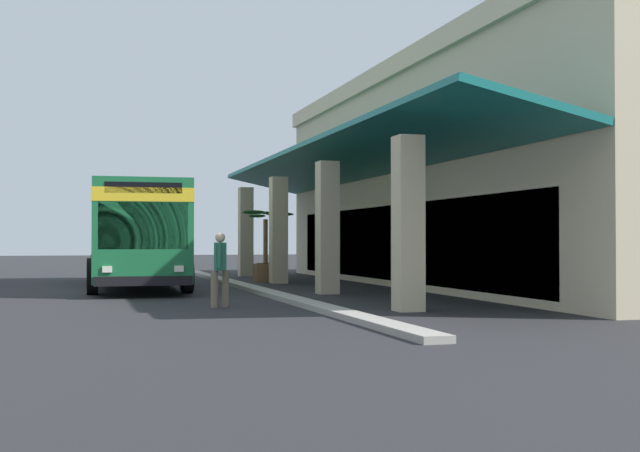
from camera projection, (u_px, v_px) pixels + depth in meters
ground at (365, 287)px, 26.22m from camera, size 120.00×120.00×0.00m
curb_strip at (247, 287)px, 25.06m from camera, size 27.97×0.50×0.12m
plaza_building at (527, 177)px, 27.83m from camera, size 23.61×13.54×7.26m
transit_bus at (136, 229)px, 26.29m from camera, size 11.28×3.04×3.34m
pedestrian at (220, 265)px, 18.13m from camera, size 0.66×0.43×1.65m
potted_palm at (266, 262)px, 29.33m from camera, size 1.50×1.93×2.57m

